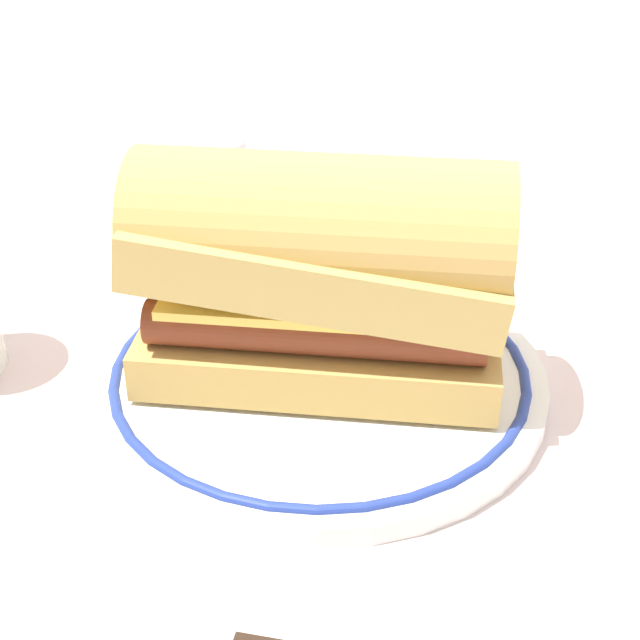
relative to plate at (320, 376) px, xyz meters
The scene contains 4 objects.
ground_plane 0.02m from the plate, 27.97° to the right, with size 1.50×1.50×0.00m, color beige.
plate is the anchor object (origin of this frame).
sausage_sandwich 0.07m from the plate, 111.80° to the left, with size 0.21×0.14×0.12m.
salt_shaker 0.21m from the plate, 131.99° to the left, with size 0.03×0.03×0.08m.
Camera 1 is at (0.16, -0.40, 0.32)m, focal length 53.40 mm.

